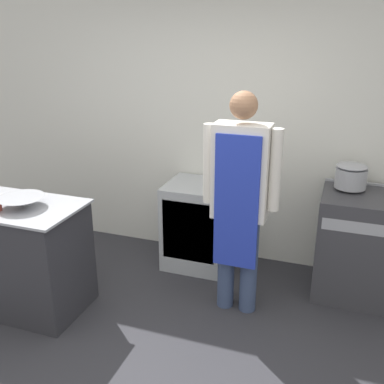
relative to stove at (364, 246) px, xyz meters
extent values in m
cube|color=silver|center=(-1.48, 0.39, 0.88)|extent=(8.00, 0.05, 2.70)
cube|color=#2D2D33|center=(-2.75, -1.13, -0.02)|extent=(1.15, 0.62, 0.90)
cube|color=#9EA0A8|center=(-2.75, -1.13, 0.45)|extent=(1.20, 0.65, 0.02)
cube|color=#38383D|center=(0.00, 0.00, 0.00)|extent=(0.78, 0.62, 0.93)
cube|color=#9EA0A8|center=(0.00, -0.29, 0.30)|extent=(0.72, 0.03, 0.10)
cube|color=#9EA0A8|center=(0.00, 0.30, 0.47)|extent=(0.78, 0.03, 0.02)
cube|color=#A8ADB2|center=(-1.54, 0.06, -0.05)|extent=(0.60, 0.57, 0.84)
cube|color=silver|center=(-1.54, -0.22, 0.00)|extent=(0.51, 0.02, 0.59)
cylinder|color=#38476B|center=(-1.08, -0.57, -0.05)|extent=(0.14, 0.14, 0.84)
cylinder|color=#38476B|center=(-0.89, -0.57, -0.05)|extent=(0.14, 0.14, 0.84)
cube|color=silver|center=(-0.98, -0.57, 0.74)|extent=(0.43, 0.22, 0.75)
cube|color=#2338B2|center=(-0.98, -0.69, 0.52)|extent=(0.34, 0.02, 1.06)
cylinder|color=silver|center=(-1.24, -0.57, 0.78)|extent=(0.09, 0.09, 0.63)
cylinder|color=silver|center=(-0.72, -0.57, 0.78)|extent=(0.09, 0.09, 0.63)
sphere|color=#9E7051|center=(-0.98, -0.57, 1.25)|extent=(0.21, 0.21, 0.21)
cone|color=#9EA0A8|center=(-2.59, -1.14, 0.50)|extent=(0.37, 0.37, 0.08)
cylinder|color=#9EA0A8|center=(-0.18, 0.11, 0.57)|extent=(0.26, 0.26, 0.17)
ellipsoid|color=#9EA0A8|center=(-0.18, 0.11, 0.68)|extent=(0.26, 0.26, 0.05)
camera|label=1|loc=(-0.25, -3.78, 1.78)|focal=42.00mm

